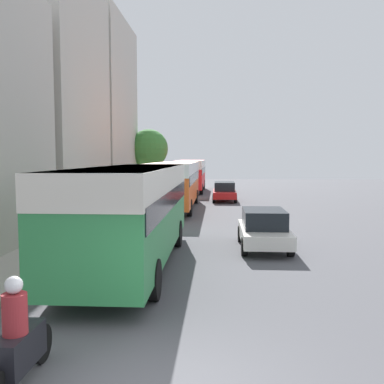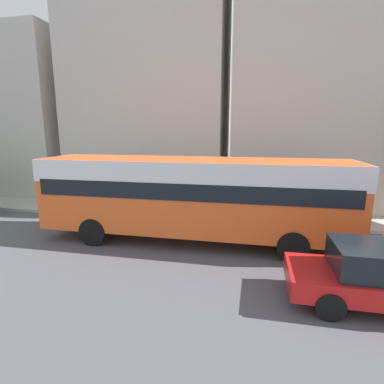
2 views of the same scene
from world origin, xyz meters
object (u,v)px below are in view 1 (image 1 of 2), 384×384
object	(u,v)px
motorcycle_behind_lead	(18,344)
car_crossing	(224,191)
bus_following	(176,179)
pedestrian_near_curb	(138,191)
bus_third_in_line	(191,171)
car_far_curb	(264,228)
bus_lead	(132,202)

from	to	relation	value
motorcycle_behind_lead	car_crossing	size ratio (longest dim) A/B	0.51
bus_following	pedestrian_near_curb	distance (m)	3.81
bus_third_in_line	car_far_curb	bearing A→B (deg)	-80.36
bus_following	bus_third_in_line	bearing A→B (deg)	89.59
car_far_curb	pedestrian_near_curb	size ratio (longest dim) A/B	2.44
car_crossing	car_far_curb	world-z (taller)	car_crossing
bus_third_in_line	motorcycle_behind_lead	distance (m)	35.96
bus_lead	motorcycle_behind_lead	world-z (taller)	bus_lead
bus_third_in_line	car_far_curb	world-z (taller)	bus_third_in_line
motorcycle_behind_lead	bus_following	bearing A→B (deg)	89.55
bus_third_in_line	bus_lead	bearing A→B (deg)	-90.01
bus_lead	car_far_curb	world-z (taller)	bus_lead
bus_lead	car_far_curb	xyz separation A→B (m)	(4.40, 2.91, -1.26)
bus_following	car_far_curb	xyz separation A→B (m)	(4.50, -11.89, -1.23)
bus_third_in_line	pedestrian_near_curb	xyz separation A→B (m)	(-3.03, -11.76, -1.01)
bus_lead	bus_third_in_line	bearing A→B (deg)	89.99
bus_third_in_line	car_crossing	distance (m)	9.37
bus_lead	car_crossing	bearing A→B (deg)	80.95
bus_following	pedestrian_near_curb	size ratio (longest dim) A/B	6.72
pedestrian_near_curb	bus_lead	bearing A→B (deg)	-79.94
bus_following	bus_third_in_line	size ratio (longest dim) A/B	1.15
bus_lead	pedestrian_near_curb	bearing A→B (deg)	100.06
pedestrian_near_curb	bus_third_in_line	bearing A→B (deg)	75.55
bus_following	car_far_curb	distance (m)	12.77
bus_third_in_line	car_far_curb	size ratio (longest dim) A/B	2.40
bus_third_in_line	car_far_curb	distance (m)	26.27
pedestrian_near_curb	car_crossing	bearing A→B (deg)	26.01
bus_lead	car_far_curb	distance (m)	5.43
motorcycle_behind_lead	car_crossing	bearing A→B (deg)	82.76
bus_following	motorcycle_behind_lead	bearing A→B (deg)	-90.45
bus_lead	bus_third_in_line	size ratio (longest dim) A/B	1.04
bus_lead	bus_following	size ratio (longest dim) A/B	0.90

